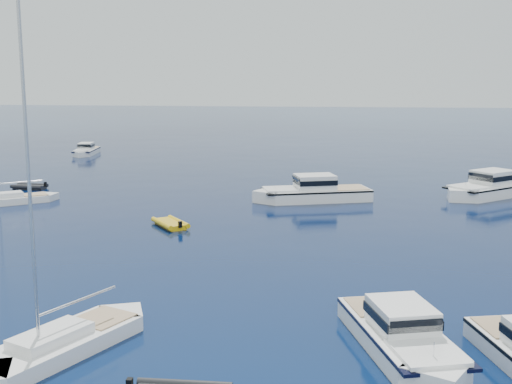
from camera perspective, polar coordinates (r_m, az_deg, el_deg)
ground at (r=27.09m, az=-9.31°, el=-14.12°), size 400.00×400.00×0.00m
motor_cruiser_right at (r=28.21m, az=12.42°, el=-13.21°), size 5.54×9.99×2.51m
motor_cruiser_centre at (r=58.74m, az=4.84°, el=-0.74°), size 11.72×6.71×2.94m
motor_cruiser_distant at (r=64.30m, az=19.44°, el=-0.34°), size 11.12×10.23×3.04m
motor_cruiser_horizon at (r=94.73m, az=-14.36°, el=3.13°), size 3.40×8.17×2.08m
sailboat_fore at (r=28.59m, az=-16.46°, el=-13.08°), size 6.57×10.27×14.83m
sailboat_mid_l at (r=61.07m, az=-20.35°, el=-0.93°), size 8.41×7.18×12.98m
tender_yellow at (r=49.16m, az=-7.35°, el=-2.94°), size 3.80×4.14×0.95m
tender_grey_far at (r=68.14m, az=-18.84°, el=0.26°), size 3.52×2.12×0.95m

